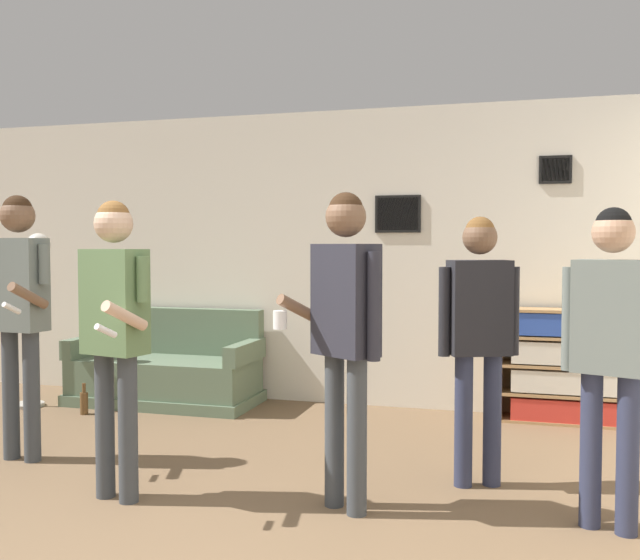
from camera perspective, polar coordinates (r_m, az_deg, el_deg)
name	(u,v)px	position (r m, az deg, el deg)	size (l,w,h in m)	color
wall_back	(325,258)	(6.62, 0.37, 1.79)	(8.26, 0.08, 2.70)	silver
couch	(167,372)	(6.86, -12.13, -7.19)	(1.73, 0.80, 0.86)	#5B7056
bookshelf	(566,366)	(6.25, 19.12, -6.55)	(1.07, 0.30, 0.94)	#A87F51
floor_lamp	(26,270)	(6.96, -22.49, 0.77)	(0.42, 0.45, 1.58)	#ADA89E
person_player_foreground_left	(19,296)	(5.23, -22.96, -1.17)	(0.50, 0.50, 1.80)	#3D4247
person_player_foreground_center	(114,316)	(4.23, -16.12, -2.79)	(0.49, 0.53, 1.72)	#3D4247
person_watcher_holding_cup	(345,314)	(3.90, 2.02, -2.77)	(0.59, 0.36, 1.75)	#3D4247
person_spectator_near_bookshelf	(479,322)	(4.41, 12.60, -3.31)	(0.47, 0.32, 1.64)	#2D334C
person_spectator_far_right	(611,334)	(3.91, 22.28, -4.02)	(0.47, 0.31, 1.66)	#2D334C
bottle_on_floor	(84,402)	(6.60, -18.35, -9.26)	(0.07, 0.07, 0.27)	brown
drinking_cup	(593,304)	(6.20, 21.01, -1.83)	(0.09, 0.09, 0.09)	yellow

